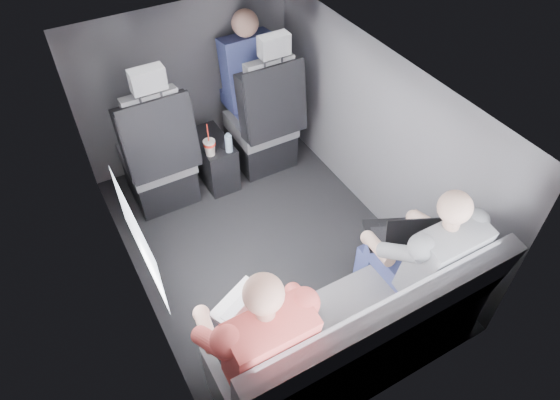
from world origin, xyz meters
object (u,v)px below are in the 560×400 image
laptop_black (403,236)px  passenger_rear_left (256,339)px  water_bottle (229,143)px  passenger_front_right (248,73)px  front_seat_left (159,161)px  laptop_white (248,308)px  front_seat_right (264,126)px  passenger_rear_right (420,257)px  soda_cup (210,147)px  rear_bench (354,338)px  center_console (214,159)px

laptop_black → passenger_rear_left: size_ratio=0.38×
water_bottle → passenger_front_right: passenger_front_right is taller
front_seat_left → laptop_white: (-0.07, -1.63, 0.23)m
front_seat_right → passenger_rear_right: size_ratio=1.05×
laptop_white → passenger_rear_left: bearing=-104.0°
soda_cup → passenger_front_right: 0.71m
soda_cup → passenger_rear_left: bearing=-105.8°
water_bottle → passenger_front_right: 0.63m
water_bottle → soda_cup: bearing=167.2°
front_seat_right → passenger_rear_left: size_ratio=1.03×
front_seat_right → passenger_front_right: passenger_front_right is taller
rear_bench → water_bottle: 1.76m
front_seat_right → rear_bench: 1.96m
front_seat_right → laptop_black: (0.05, -1.64, 0.24)m
front_seat_left → passenger_front_right: bearing=16.0°
water_bottle → laptop_black: (0.44, -1.49, 0.16)m
rear_bench → passenger_rear_left: (-0.56, 0.10, 0.32)m
soda_cup → center_console: bearing=63.1°
laptop_white → laptop_black: 1.02m
passenger_rear_right → front_seat_right: bearing=91.3°
passenger_rear_left → rear_bench: bearing=-9.7°
front_seat_right → laptop_black: front_seat_right is taller
center_console → laptop_white: 1.80m
front_seat_left → soda_cup: (0.37, -0.12, 0.07)m
soda_cup → water_bottle: (0.14, -0.03, 0.00)m
front_seat_right → passenger_rear_right: bearing=-88.7°
front_seat_right → soda_cup: bearing=-167.3°
front_seat_left → passenger_rear_left: front_seat_left is taller
center_console → water_bottle: (0.06, -0.19, 0.27)m
laptop_white → rear_bench: bearing=-27.6°
water_bottle → passenger_rear_right: 1.71m
front_seat_right → passenger_front_right: (-0.00, 0.26, 0.35)m
rear_bench → passenger_front_right: 2.25m
rear_bench → water_bottle: size_ratio=9.84×
front_seat_right → passenger_rear_right: (0.04, -1.81, 0.22)m
passenger_rear_left → passenger_rear_right: bearing=0.0°
soda_cup → passenger_rear_left: (-0.48, -1.69, 0.16)m
soda_cup → laptop_black: (0.58, -1.52, 0.16)m
front_seat_left → laptop_black: front_seat_left is taller
rear_bench → water_bottle: (0.06, 1.75, 0.17)m
front_seat_left → passenger_rear_right: (0.94, -1.81, 0.22)m
front_seat_left → laptop_white: size_ratio=3.16×
center_console → rear_bench: 1.94m
passenger_rear_left → passenger_rear_right: 1.05m
front_seat_left → passenger_rear_left: 1.82m
rear_bench → passenger_rear_right: size_ratio=1.33×
front_seat_right → laptop_black: bearing=-88.3°
laptop_black → passenger_rear_left: passenger_rear_left is taller
front_seat_left → passenger_rear_right: size_ratio=1.05×
laptop_black → passenger_rear_left: bearing=-171.0°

